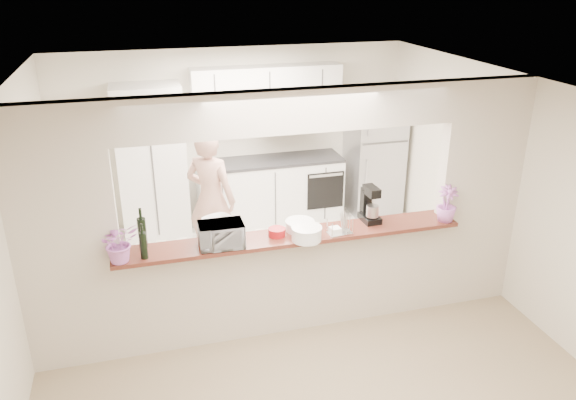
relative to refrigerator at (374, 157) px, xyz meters
name	(u,v)px	position (x,y,z in m)	size (l,w,h in m)	color
floor	(291,326)	(-2.05, -2.65, -0.85)	(6.00, 6.00, 0.00)	tan
tile_overlay	(258,258)	(-2.05, -1.10, -0.84)	(5.00, 2.90, 0.01)	silver
partition	(291,195)	(-2.05, -2.65, 0.63)	(5.00, 0.15, 2.50)	beige
bar_counter	(291,279)	(-2.05, -2.65, -0.27)	(3.40, 0.38, 1.09)	beige
kitchen_cabinets	(226,161)	(-2.24, 0.07, 0.12)	(3.15, 0.62, 2.25)	white
refrigerator	(374,157)	(0.00, 0.00, 0.00)	(0.75, 0.70, 1.70)	#B6B6BB
flower_left	(119,242)	(-3.65, -2.80, 0.42)	(0.33, 0.29, 0.37)	#EB7CD2
wine_bottle_a	(142,232)	(-3.45, -2.58, 0.39)	(0.08, 0.08, 0.39)	black
wine_bottle_b	(143,245)	(-3.45, -2.80, 0.37)	(0.07, 0.07, 0.34)	black
toaster_oven	(221,235)	(-2.75, -2.75, 0.35)	(0.41, 0.28, 0.23)	#A4A4A9
serving_bowls	(219,229)	(-2.75, -2.60, 0.34)	(0.28, 0.28, 0.21)	white
plate_stack_a	(307,233)	(-1.95, -2.84, 0.31)	(0.29, 0.29, 0.13)	white
plate_stack_b	(300,226)	(-1.95, -2.62, 0.29)	(0.29, 0.29, 0.10)	white
red_bowl	(277,232)	(-2.20, -2.68, 0.28)	(0.17, 0.17, 0.08)	maroon
tan_bowl	(295,227)	(-2.00, -2.60, 0.27)	(0.14, 0.14, 0.06)	beige
utensil_caddy	(340,225)	(-1.60, -2.80, 0.33)	(0.25, 0.16, 0.22)	silver
stand_mixer	(370,205)	(-1.20, -2.59, 0.41)	(0.17, 0.27, 0.38)	black
flower_right	(447,204)	(-0.45, -2.80, 0.43)	(0.21, 0.21, 0.37)	#B160B3
person	(211,200)	(-2.62, -1.10, 0.03)	(0.64, 0.42, 1.76)	tan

